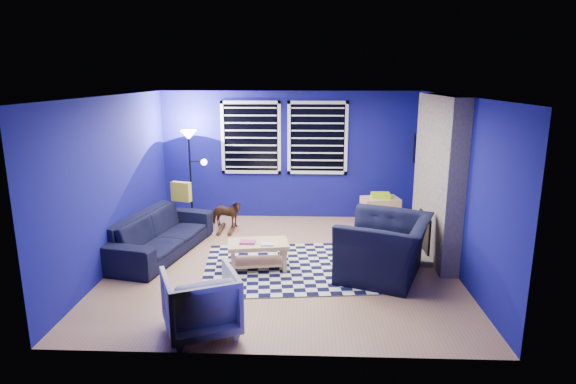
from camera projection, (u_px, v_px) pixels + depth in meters
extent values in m
plane|color=tan|center=(283.00, 263.00, 7.33)|extent=(5.00, 5.00, 0.00)
plane|color=white|center=(283.00, 96.00, 6.75)|extent=(5.00, 5.00, 0.00)
plane|color=navy|center=(289.00, 155.00, 9.47)|extent=(5.00, 0.00, 5.00)
plane|color=navy|center=(115.00, 181.00, 7.14)|extent=(0.00, 5.00, 5.00)
plane|color=navy|center=(456.00, 184.00, 6.94)|extent=(0.00, 5.00, 5.00)
cube|color=gray|center=(437.00, 177.00, 7.43)|extent=(0.26, 2.00, 2.50)
cube|color=black|center=(424.00, 232.00, 7.65)|extent=(0.04, 0.70, 0.60)
cube|color=gray|center=(415.00, 251.00, 7.72)|extent=(0.50, 1.20, 0.08)
cube|color=black|center=(251.00, 138.00, 9.40)|extent=(1.05, 0.02, 1.30)
cube|color=white|center=(250.00, 102.00, 9.23)|extent=(1.17, 0.05, 0.06)
cube|color=white|center=(252.00, 172.00, 9.54)|extent=(1.17, 0.05, 0.06)
cube|color=black|center=(317.00, 138.00, 9.34)|extent=(1.05, 0.02, 1.30)
cube|color=white|center=(318.00, 102.00, 9.18)|extent=(1.17, 0.05, 0.06)
cube|color=white|center=(317.00, 172.00, 9.49)|extent=(1.17, 0.05, 0.06)
cube|color=black|center=(421.00, 153.00, 8.85)|extent=(0.06, 1.00, 0.58)
cube|color=black|center=(419.00, 153.00, 8.85)|extent=(0.01, 0.92, 0.50)
cube|color=black|center=(290.00, 267.00, 7.13)|extent=(2.69, 2.25, 0.02)
imported|color=black|center=(160.00, 234.00, 7.65)|extent=(2.36, 1.32, 0.65)
imported|color=black|center=(385.00, 247.00, 6.75)|extent=(1.64, 1.54, 0.85)
imported|color=gray|center=(201.00, 302.00, 5.27)|extent=(1.02, 1.03, 0.72)
imported|color=#462616|center=(226.00, 214.00, 8.76)|extent=(0.37, 0.64, 0.51)
cube|color=#DCB07B|center=(258.00, 244.00, 7.00)|extent=(0.94, 0.64, 0.06)
cube|color=#DCB07B|center=(258.00, 262.00, 7.06)|extent=(0.85, 0.55, 0.03)
cube|color=#B63481|center=(248.00, 242.00, 6.95)|extent=(0.24, 0.19, 0.03)
cube|color=silver|center=(267.00, 244.00, 6.87)|extent=(0.20, 0.16, 0.03)
cube|color=#DCB07B|center=(231.00, 262.00, 6.87)|extent=(0.07, 0.07, 0.35)
cube|color=#DCB07B|center=(283.00, 263.00, 6.84)|extent=(0.07, 0.07, 0.35)
cube|color=#DCB07B|center=(235.00, 252.00, 7.25)|extent=(0.07, 0.07, 0.35)
cube|color=#DCB07B|center=(284.00, 253.00, 7.22)|extent=(0.07, 0.07, 0.35)
cube|color=#DCB07B|center=(380.00, 212.00, 9.05)|extent=(0.74, 0.56, 0.56)
cube|color=black|center=(380.00, 212.00, 9.05)|extent=(0.64, 0.50, 0.45)
cube|color=#ABD919|center=(381.00, 195.00, 8.97)|extent=(0.38, 0.32, 0.09)
cylinder|color=black|center=(193.00, 221.00, 9.37)|extent=(0.22, 0.22, 0.03)
cylinder|color=black|center=(191.00, 180.00, 9.18)|extent=(0.03, 0.03, 1.66)
cone|color=white|center=(189.00, 135.00, 8.98)|extent=(0.30, 0.30, 0.17)
sphere|color=white|center=(204.00, 162.00, 9.04)|extent=(0.11, 0.11, 0.11)
cube|color=gold|center=(181.00, 192.00, 8.34)|extent=(0.37, 0.21, 0.34)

